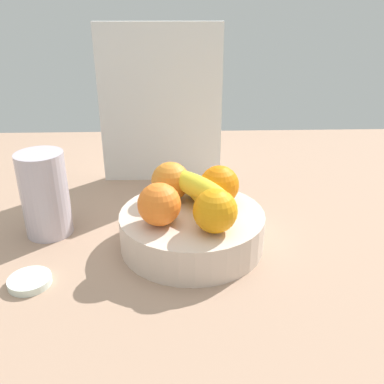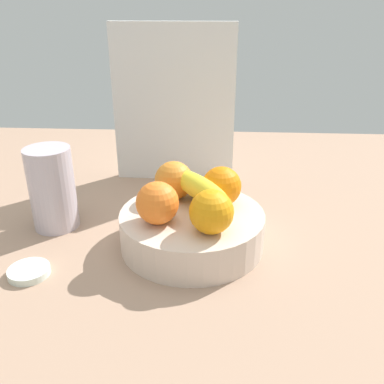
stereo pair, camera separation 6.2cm
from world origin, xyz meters
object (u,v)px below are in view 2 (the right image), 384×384
Objects in this scene: cutting_board at (174,105)px; jar_lid at (29,272)px; orange_front_left at (157,203)px; fruit_bowl at (192,229)px; orange_back_left at (174,180)px; orange_front_right at (211,212)px; thermos_tumbler at (52,189)px; orange_center at (221,186)px; banana_bunch at (204,192)px.

jar_lid is at bearing -114.55° from cutting_board.
fruit_bowl is at bearing 33.73° from orange_front_left.
orange_back_left is at bearing 37.27° from jar_lid.
orange_front_right and orange_back_left have the same top height.
orange_back_left is (1.73, 9.46, 0.00)cm from orange_front_left.
orange_back_left is at bearing -84.14° from cutting_board.
jar_lid is at bearing -85.84° from thermos_tumbler.
orange_front_right is at bearing -99.11° from orange_center.
jar_lid is (-19.35, -41.55, -17.41)cm from cutting_board.
orange_center reaches higher than fruit_bowl.
orange_front_right is (3.42, -6.25, 6.75)cm from fruit_bowl.
orange_center is 1.00× the size of orange_back_left.
cutting_board is 34.30cm from thermos_tumbler.
orange_center is at bearing 25.63° from banana_bunch.
orange_back_left is 1.08× the size of jar_lid.
orange_front_left is at bearing 19.48° from jar_lid.
orange_front_left is at bearing -88.49° from cutting_board.
orange_front_left is (-5.44, -3.63, 6.75)cm from fruit_bowl.
orange_front_left is at bearing -146.27° from fruit_bowl.
banana_bunch reaches higher than fruit_bowl.
orange_front_right reaches higher than jar_lid.
fruit_bowl is 9.81cm from orange_front_right.
orange_center is 31.72cm from thermos_tumbler.
orange_front_left is 23.19cm from jar_lid.
orange_center reaches higher than jar_lid.
orange_front_left is 9.62cm from orange_back_left.
banana_bunch is at bearing -32.86° from orange_back_left.
jar_lid is at bearing -157.18° from fruit_bowl.
fruit_bowl is at bearing -130.98° from banana_bunch.
orange_front_left and orange_center have the same top height.
orange_front_right is 0.20× the size of cutting_board.
banana_bunch is at bearing 49.02° from fruit_bowl.
orange_center is at bearing 36.35° from fruit_bowl.
fruit_bowl is 9.18cm from orange_center.
cutting_board is at bearing 91.09° from orange_front_left.
thermos_tumbler is at bearing -128.31° from cutting_board.
orange_center is at bearing -67.33° from cutting_board.
orange_front_right is 10.07cm from orange_center.
orange_front_left is at bearing 163.54° from orange_front_right.
fruit_bowl is 1.40× the size of banana_bunch.
fruit_bowl is at bearing -11.21° from thermos_tumbler.
orange_center is 0.45× the size of thermos_tumbler.
banana_bunch is at bearing 25.26° from jar_lid.
orange_front_left is at bearing -141.57° from banana_bunch.
fruit_bowl is 3.56× the size of orange_back_left.
orange_center is at bearing 35.01° from orange_front_left.
cutting_board is at bearing 101.18° from fruit_bowl.
fruit_bowl is 9.39cm from orange_front_left.
orange_center is 30.43cm from cutting_board.
cutting_board reaches higher than thermos_tumbler.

